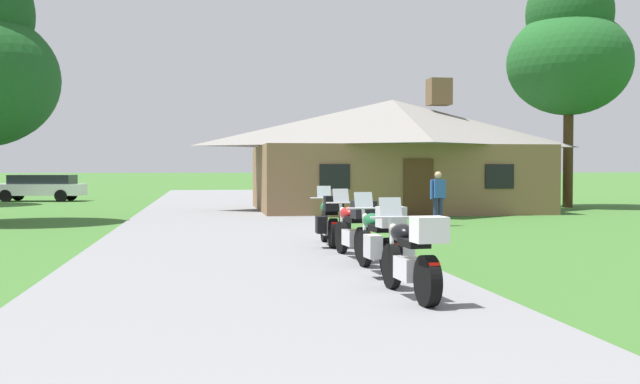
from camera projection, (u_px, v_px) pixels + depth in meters
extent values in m
plane|color=#386628|center=(230.00, 231.00, 21.53)|extent=(500.00, 500.00, 0.00)
cube|color=slate|center=(233.00, 236.00, 19.56)|extent=(6.40, 80.00, 0.06)
cylinder|color=black|center=(392.00, 266.00, 10.86)|extent=(0.15, 0.65, 0.64)
cylinder|color=black|center=(428.00, 281.00, 9.46)|extent=(0.20, 0.65, 0.64)
cube|color=silver|center=(409.00, 269.00, 10.14)|extent=(0.30, 0.58, 0.30)
ellipsoid|color=black|center=(403.00, 233.00, 10.38)|extent=(0.34, 0.54, 0.26)
cube|color=black|center=(414.00, 243.00, 9.93)|extent=(0.32, 0.54, 0.10)
cylinder|color=silver|center=(393.00, 217.00, 10.80)|extent=(0.66, 0.08, 0.03)
cylinder|color=silver|center=(392.00, 241.00, 10.85)|extent=(0.08, 0.24, 0.73)
cube|color=#B2BCC6|center=(390.00, 207.00, 10.89)|extent=(0.33, 0.13, 0.27)
sphere|color=silver|center=(393.00, 227.00, 10.80)|extent=(0.11, 0.11, 0.11)
cube|color=silver|center=(429.00, 230.00, 9.39)|extent=(0.42, 0.39, 0.32)
cube|color=red|center=(434.00, 265.00, 9.24)|extent=(0.14, 0.04, 0.06)
cylinder|color=silver|center=(429.00, 285.00, 9.80)|extent=(0.11, 0.55, 0.07)
cylinder|color=black|center=(364.00, 248.00, 13.25)|extent=(0.15, 0.65, 0.64)
cylinder|color=black|center=(390.00, 258.00, 11.85)|extent=(0.20, 0.65, 0.64)
cube|color=silver|center=(377.00, 249.00, 12.53)|extent=(0.30, 0.58, 0.30)
ellipsoid|color=#195B33|center=(372.00, 221.00, 12.77)|extent=(0.34, 0.54, 0.26)
cube|color=black|center=(380.00, 228.00, 12.32)|extent=(0.32, 0.54, 0.10)
cylinder|color=silver|center=(365.00, 208.00, 13.19)|extent=(0.66, 0.08, 0.03)
cylinder|color=silver|center=(364.00, 228.00, 13.24)|extent=(0.08, 0.24, 0.73)
cube|color=#B2BCC6|center=(363.00, 200.00, 13.28)|extent=(0.33, 0.13, 0.27)
sphere|color=silver|center=(365.00, 216.00, 13.20)|extent=(0.11, 0.11, 0.11)
cube|color=#B7B7BC|center=(391.00, 217.00, 11.78)|extent=(0.42, 0.39, 0.32)
cube|color=red|center=(394.00, 245.00, 11.63)|extent=(0.14, 0.04, 0.06)
cylinder|color=silver|center=(392.00, 262.00, 12.19)|extent=(0.11, 0.55, 0.07)
cube|color=#B7B7BC|center=(373.00, 246.00, 11.83)|extent=(0.23, 0.41, 0.36)
cube|color=#B7B7BC|center=(405.00, 246.00, 11.95)|extent=(0.23, 0.41, 0.36)
cylinder|color=black|center=(342.00, 237.00, 15.33)|extent=(0.17, 0.65, 0.64)
cylinder|color=black|center=(363.00, 244.00, 13.94)|extent=(0.21, 0.65, 0.64)
cube|color=silver|center=(352.00, 238.00, 14.61)|extent=(0.31, 0.58, 0.30)
ellipsoid|color=maroon|center=(348.00, 213.00, 14.85)|extent=(0.35, 0.55, 0.26)
cube|color=black|center=(355.00, 220.00, 14.41)|extent=(0.33, 0.54, 0.10)
cylinder|color=silver|center=(342.00, 203.00, 15.27)|extent=(0.66, 0.09, 0.03)
cylinder|color=silver|center=(342.00, 220.00, 15.32)|extent=(0.08, 0.24, 0.73)
cube|color=#B2BCC6|center=(341.00, 196.00, 15.36)|extent=(0.33, 0.14, 0.27)
sphere|color=silver|center=(342.00, 210.00, 15.28)|extent=(0.11, 0.11, 0.11)
cube|color=black|center=(364.00, 210.00, 13.87)|extent=(0.43, 0.40, 0.32)
cube|color=red|center=(367.00, 233.00, 13.72)|extent=(0.14, 0.04, 0.06)
cylinder|color=silver|center=(365.00, 248.00, 14.28)|extent=(0.12, 0.55, 0.07)
cylinder|color=black|center=(324.00, 228.00, 17.75)|extent=(0.12, 0.64, 0.64)
cylinder|color=black|center=(333.00, 233.00, 16.32)|extent=(0.17, 0.64, 0.64)
cube|color=silver|center=(329.00, 228.00, 17.01)|extent=(0.27, 0.57, 0.30)
ellipsoid|color=#195B33|center=(327.00, 207.00, 17.26)|extent=(0.31, 0.53, 0.26)
cube|color=black|center=(330.00, 212.00, 16.81)|extent=(0.29, 0.53, 0.10)
cylinder|color=silver|center=(325.00, 198.00, 17.69)|extent=(0.66, 0.05, 0.03)
cylinder|color=silver|center=(324.00, 212.00, 17.74)|extent=(0.07, 0.24, 0.73)
cube|color=#B2BCC6|center=(324.00, 192.00, 17.78)|extent=(0.32, 0.12, 0.27)
sphere|color=silver|center=(325.00, 204.00, 17.69)|extent=(0.11, 0.11, 0.11)
cube|color=black|center=(334.00, 203.00, 16.25)|extent=(0.41, 0.37, 0.32)
cube|color=red|center=(335.00, 224.00, 16.10)|extent=(0.14, 0.03, 0.06)
cylinder|color=silver|center=(338.00, 236.00, 16.66)|extent=(0.08, 0.55, 0.07)
cube|color=black|center=(321.00, 225.00, 16.33)|extent=(0.21, 0.40, 0.36)
cube|color=black|center=(345.00, 225.00, 16.40)|extent=(0.21, 0.40, 0.36)
cube|color=brown|center=(392.00, 179.00, 31.60)|extent=(11.03, 7.72, 2.65)
pyramid|color=gray|center=(392.00, 123.00, 31.53)|extent=(11.70, 8.19, 1.93)
cube|color=brown|center=(439.00, 92.00, 31.79)|extent=(0.90, 0.90, 1.10)
cube|color=#472D19|center=(418.00, 188.00, 27.77)|extent=(1.10, 0.08, 2.10)
cube|color=black|center=(335.00, 177.00, 27.29)|extent=(1.10, 0.06, 0.90)
cube|color=black|center=(500.00, 176.00, 28.22)|extent=(1.10, 0.06, 0.90)
cylinder|color=navy|center=(440.00, 212.00, 23.35)|extent=(0.14, 0.14, 0.86)
cylinder|color=navy|center=(435.00, 212.00, 23.28)|extent=(0.14, 0.14, 0.86)
cube|color=#2D56AD|center=(438.00, 189.00, 23.29)|extent=(0.41, 0.31, 0.56)
cylinder|color=#2D56AD|center=(444.00, 189.00, 23.39)|extent=(0.09, 0.09, 0.58)
cylinder|color=#2D56AD|center=(432.00, 189.00, 23.20)|extent=(0.09, 0.09, 0.58)
sphere|color=tan|center=(438.00, 175.00, 23.28)|extent=(0.21, 0.21, 0.21)
cylinder|color=#422D19|center=(568.00, 152.00, 34.17)|extent=(0.44, 0.44, 4.95)
ellipsoid|color=#1E5623|center=(569.00, 63.00, 34.05)|extent=(5.46, 5.46, 4.64)
ellipsoid|color=#1B4E20|center=(570.00, 14.00, 33.98)|extent=(3.82, 3.82, 4.10)
cube|color=silver|center=(39.00, 190.00, 40.54)|extent=(4.80, 2.43, 0.60)
cube|color=black|center=(43.00, 179.00, 40.53)|extent=(3.40, 2.03, 0.48)
cylinder|color=black|center=(6.00, 196.00, 39.67)|extent=(0.66, 0.30, 0.64)
cylinder|color=black|center=(18.00, 195.00, 41.36)|extent=(0.66, 0.30, 0.64)
cylinder|color=black|center=(61.00, 196.00, 39.73)|extent=(0.66, 0.30, 0.64)
cylinder|color=black|center=(71.00, 195.00, 41.42)|extent=(0.66, 0.30, 0.64)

